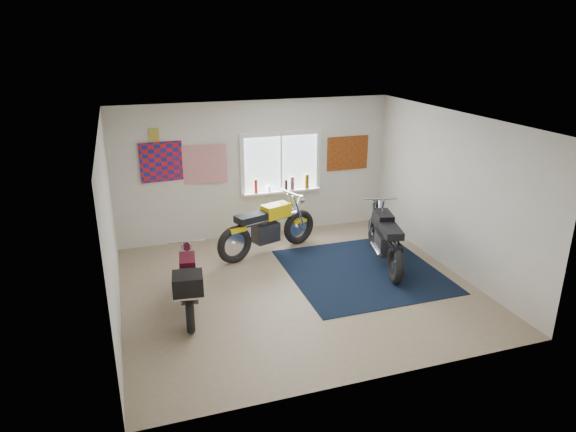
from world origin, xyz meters
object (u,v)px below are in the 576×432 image
object	(u,v)px
navy_rug	(362,271)
black_chrome_bike	(385,240)
maroon_tourer	(189,285)
yellow_triumph	(268,229)

from	to	relation	value
navy_rug	black_chrome_bike	xyz separation A→B (m)	(0.49, 0.15, 0.46)
navy_rug	black_chrome_bike	distance (m)	0.69
navy_rug	maroon_tourer	distance (m)	3.11
maroon_tourer	yellow_triumph	bearing A→B (deg)	-36.35
black_chrome_bike	maroon_tourer	xyz separation A→B (m)	(-3.52, -0.66, 0.01)
navy_rug	maroon_tourer	world-z (taller)	maroon_tourer
navy_rug	yellow_triumph	xyz separation A→B (m)	(-1.33, 1.29, 0.47)
navy_rug	black_chrome_bike	world-z (taller)	black_chrome_bike
yellow_triumph	maroon_tourer	xyz separation A→B (m)	(-1.70, -1.80, 0.00)
black_chrome_bike	maroon_tourer	size ratio (longest dim) A/B	1.14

